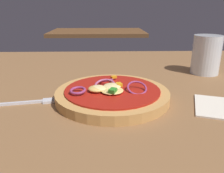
# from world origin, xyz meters

# --- Properties ---
(dining_table) EXTENTS (1.25, 0.97, 0.03)m
(dining_table) POSITION_xyz_m (0.00, 0.00, 0.01)
(dining_table) COLOR brown
(dining_table) RESTS_ON ground
(pizza) EXTENTS (0.23, 0.23, 0.04)m
(pizza) POSITION_xyz_m (0.06, -0.04, 0.04)
(pizza) COLOR tan
(pizza) RESTS_ON dining_table
(fork) EXTENTS (0.17, 0.04, 0.01)m
(fork) POSITION_xyz_m (-0.10, -0.05, 0.03)
(fork) COLOR silver
(fork) RESTS_ON dining_table
(beer_glass) EXTENTS (0.08, 0.08, 0.11)m
(beer_glass) POSITION_xyz_m (0.32, 0.14, 0.07)
(beer_glass) COLOR silver
(beer_glass) RESTS_ON dining_table
(background_table) EXTENTS (0.72, 0.47, 0.03)m
(background_table) POSITION_xyz_m (-0.01, 1.36, 0.01)
(background_table) COLOR brown
(background_table) RESTS_ON ground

